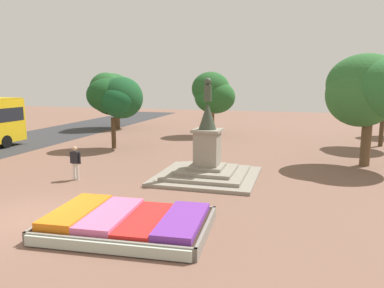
# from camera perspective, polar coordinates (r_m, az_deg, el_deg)

# --- Properties ---
(ground_plane) EXTENTS (94.94, 94.94, 0.00)m
(ground_plane) POSITION_cam_1_polar(r_m,az_deg,el_deg) (14.26, -23.15, -10.37)
(ground_plane) COLOR brown
(flower_planter) EXTENTS (5.35, 3.81, 0.61)m
(flower_planter) POSITION_cam_1_polar(r_m,az_deg,el_deg) (12.25, -10.05, -11.70)
(flower_planter) COLOR #38281C
(flower_planter) RESTS_ON ground_plane
(statue_monument) EXTENTS (4.79, 4.79, 4.81)m
(statue_monument) POSITION_cam_1_polar(r_m,az_deg,el_deg) (18.15, 2.33, -2.76)
(statue_monument) COLOR gray
(statue_monument) RESTS_ON ground_plane
(pedestrian_with_handbag) EXTENTS (0.57, 0.23, 1.62)m
(pedestrian_with_handbag) POSITION_cam_1_polar(r_m,az_deg,el_deg) (18.60, -17.34, -2.45)
(pedestrian_with_handbag) COLOR beige
(pedestrian_with_handbag) RESTS_ON ground_plane
(park_tree_far_left) EXTENTS (4.97, 4.92, 5.41)m
(park_tree_far_left) POSITION_cam_1_polar(r_m,az_deg,el_deg) (37.30, -11.83, 7.62)
(park_tree_far_left) COLOR #4C3823
(park_tree_far_left) RESTS_ON ground_plane
(park_tree_behind_statue) EXTENTS (3.66, 4.15, 6.10)m
(park_tree_behind_statue) POSITION_cam_1_polar(r_m,az_deg,el_deg) (29.36, 27.23, 8.41)
(park_tree_behind_statue) COLOR #4C3823
(park_tree_behind_statue) RESTS_ON ground_plane
(park_tree_far_right) EXTENTS (3.75, 3.35, 5.40)m
(park_tree_far_right) POSITION_cam_1_polar(r_m,az_deg,el_deg) (31.91, 3.17, 7.60)
(park_tree_far_right) COLOR brown
(park_tree_far_right) RESTS_ON ground_plane
(park_tree_street_side) EXTENTS (3.82, 3.20, 4.91)m
(park_tree_street_side) POSITION_cam_1_polar(r_m,az_deg,el_deg) (26.19, -11.44, 6.92)
(park_tree_street_side) COLOR #4C3823
(park_tree_street_side) RESTS_ON ground_plane
(park_tree_distant) EXTENTS (4.68, 4.40, 6.13)m
(park_tree_distant) POSITION_cam_1_polar(r_m,az_deg,el_deg) (22.32, 25.46, 7.55)
(park_tree_distant) COLOR brown
(park_tree_distant) RESTS_ON ground_plane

